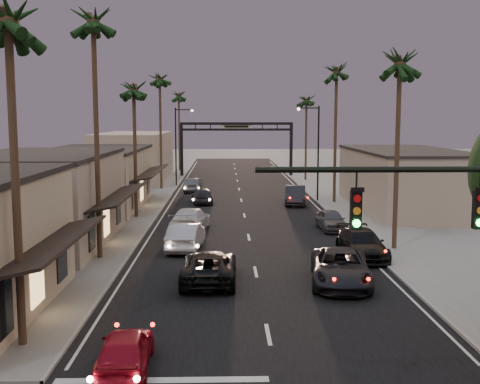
{
  "coord_description": "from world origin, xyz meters",
  "views": [
    {
      "loc": [
        -1.57,
        -11.21,
        7.92
      ],
      "look_at": [
        -0.47,
        32.4,
        2.5
      ],
      "focal_mm": 45.0,
      "sensor_mm": 36.0,
      "label": 1
    }
  ],
  "objects": [
    {
      "name": "curbside_near",
      "position": [
        3.92,
        16.6,
        0.82
      ],
      "size": [
        3.47,
        6.2,
        1.64
      ],
      "primitive_type": "imported",
      "rotation": [
        0.0,
        0.0,
        -0.13
      ],
      "color": "black",
      "rests_on": "ground"
    },
    {
      "name": "road",
      "position": [
        0.0,
        45.0,
        0.0
      ],
      "size": [
        14.0,
        120.0,
        0.02
      ],
      "primitive_type": "cube",
      "color": "black",
      "rests_on": "ground"
    },
    {
      "name": "palm_la",
      "position": [
        -8.6,
        9.0,
        11.44
      ],
      "size": [
        3.2,
        3.2,
        13.2
      ],
      "color": "#38281C",
      "rests_on": "ground"
    },
    {
      "name": "oncoming_pickup",
      "position": [
        -2.34,
        17.11,
        0.77
      ],
      "size": [
        2.66,
        5.59,
        1.54
      ],
      "primitive_type": "imported",
      "rotation": [
        0.0,
        0.0,
        3.12
      ],
      "color": "black",
      "rests_on": "ground"
    },
    {
      "name": "ground",
      "position": [
        0.0,
        40.0,
        0.0
      ],
      "size": [
        200.0,
        200.0,
        0.0
      ],
      "primitive_type": "plane",
      "color": "slate",
      "rests_on": "ground"
    },
    {
      "name": "curbside_grey",
      "position": [
        5.94,
        30.46,
        0.72
      ],
      "size": [
        1.91,
        4.31,
        1.44
      ],
      "primitive_type": "imported",
      "rotation": [
        0.0,
        0.0,
        0.05
      ],
      "color": "#434247",
      "rests_on": "ground"
    },
    {
      "name": "oncoming_silver",
      "position": [
        -3.94,
        24.39,
        0.82
      ],
      "size": [
        2.2,
        5.14,
        1.65
      ],
      "primitive_type": "imported",
      "rotation": [
        0.0,
        0.0,
        3.05
      ],
      "color": "#AEAEB3",
      "rests_on": "ground"
    },
    {
      "name": "sidewalk_left",
      "position": [
        -9.5,
        52.0,
        0.06
      ],
      "size": [
        5.0,
        92.0,
        0.12
      ],
      "primitive_type": "cube",
      "color": "slate",
      "rests_on": "ground"
    },
    {
      "name": "palm_rc",
      "position": [
        8.6,
        64.0,
        10.47
      ],
      "size": [
        3.2,
        3.2,
        12.2
      ],
      "color": "#38281C",
      "rests_on": "ground"
    },
    {
      "name": "curbside_far",
      "position": [
        4.87,
        43.08,
        0.85
      ],
      "size": [
        2.44,
        5.36,
        1.71
      ],
      "primitive_type": "imported",
      "rotation": [
        0.0,
        0.0,
        -0.12
      ],
      "color": "black",
      "rests_on": "ground"
    },
    {
      "name": "streetlight_left",
      "position": [
        -6.92,
        58.0,
        5.33
      ],
      "size": [
        2.13,
        0.3,
        9.0
      ],
      "color": "black",
      "rests_on": "ground"
    },
    {
      "name": "oncoming_white",
      "position": [
        -4.0,
        30.46,
        0.81
      ],
      "size": [
        2.99,
        5.85,
        1.62
      ],
      "primitive_type": "imported",
      "rotation": [
        0.0,
        0.0,
        3.01
      ],
      "color": "silver",
      "rests_on": "ground"
    },
    {
      "name": "palm_ld",
      "position": [
        -8.6,
        55.0,
        12.42
      ],
      "size": [
        3.2,
        3.2,
        14.2
      ],
      "color": "#38281C",
      "rests_on": "ground"
    },
    {
      "name": "palm_rb",
      "position": [
        8.6,
        44.0,
        12.42
      ],
      "size": [
        3.2,
        3.2,
        14.2
      ],
      "color": "#38281C",
      "rests_on": "ground"
    },
    {
      "name": "palm_lc",
      "position": [
        -8.6,
        36.0,
        10.47
      ],
      "size": [
        3.2,
        3.2,
        12.2
      ],
      "color": "#38281C",
      "rests_on": "ground"
    },
    {
      "name": "streetlight_right",
      "position": [
        6.92,
        45.0,
        5.33
      ],
      "size": [
        2.13,
        0.3,
        9.0
      ],
      "color": "black",
      "rests_on": "ground"
    },
    {
      "name": "oncoming_red",
      "position": [
        -4.72,
        7.0,
        0.68
      ],
      "size": [
        1.72,
        4.01,
        1.35
      ],
      "primitive_type": "imported",
      "rotation": [
        0.0,
        0.0,
        3.17
      ],
      "color": "maroon",
      "rests_on": "ground"
    },
    {
      "name": "building_right",
      "position": [
        14.0,
        40.0,
        2.5
      ],
      "size": [
        8.0,
        18.0,
        5.0
      ],
      "primitive_type": "cube",
      "color": "gray",
      "rests_on": "ground"
    },
    {
      "name": "storefront_far",
      "position": [
        -13.0,
        42.0,
        2.5
      ],
      "size": [
        8.0,
        16.0,
        5.0
      ],
      "primitive_type": "cube",
      "color": "tan",
      "rests_on": "ground"
    },
    {
      "name": "storefront_dist",
      "position": [
        -13.0,
        65.0,
        3.0
      ],
      "size": [
        8.0,
        20.0,
        6.0
      ],
      "primitive_type": "cube",
      "color": "gray",
      "rests_on": "ground"
    },
    {
      "name": "storefront_mid",
      "position": [
        -13.0,
        26.0,
        2.75
      ],
      "size": [
        8.0,
        14.0,
        5.5
      ],
      "primitive_type": "cube",
      "color": "gray",
      "rests_on": "ground"
    },
    {
      "name": "oncoming_grey_far",
      "position": [
        -5.0,
        52.72,
        0.74
      ],
      "size": [
        1.82,
        4.59,
        1.49
      ],
      "primitive_type": "imported",
      "rotation": [
        0.0,
        0.0,
        3.09
      ],
      "color": "#444448",
      "rests_on": "ground"
    },
    {
      "name": "palm_lb",
      "position": [
        -8.6,
        22.0,
        13.39
      ],
      "size": [
        3.2,
        3.2,
        15.2
      ],
      "color": "#38281C",
      "rests_on": "ground"
    },
    {
      "name": "sidewalk_right",
      "position": [
        9.5,
        52.0,
        0.06
      ],
      "size": [
        5.0,
        92.0,
        0.12
      ],
      "primitive_type": "cube",
      "color": "slate",
      "rests_on": "ground"
    },
    {
      "name": "oncoming_dgrey",
      "position": [
        -3.66,
        43.86,
        0.75
      ],
      "size": [
        2.32,
        4.61,
        1.51
      ],
      "primitive_type": "imported",
      "rotation": [
        0.0,
        0.0,
        3.27
      ],
      "color": "black",
      "rests_on": "ground"
    },
    {
      "name": "arch",
      "position": [
        0.0,
        70.0,
        5.53
      ],
      "size": [
        15.2,
        0.4,
        7.27
      ],
      "color": "black",
      "rests_on": "ground"
    },
    {
      "name": "palm_ra",
      "position": [
        8.6,
        24.0,
        11.44
      ],
      "size": [
        3.2,
        3.2,
        13.2
      ],
      "color": "#38281C",
      "rests_on": "ground"
    },
    {
      "name": "palm_far",
      "position": [
        -8.3,
        78.0,
        11.44
      ],
      "size": [
        3.2,
        3.2,
        13.2
      ],
      "color": "#38281C",
      "rests_on": "ground"
    },
    {
      "name": "curbside_black",
      "position": [
        6.2,
        22.1,
        0.79
      ],
      "size": [
        2.34,
        5.48,
        1.58
      ],
      "primitive_type": "imported",
      "rotation": [
        0.0,
        0.0,
        0.02
      ],
      "color": "black",
      "rests_on": "ground"
    }
  ]
}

